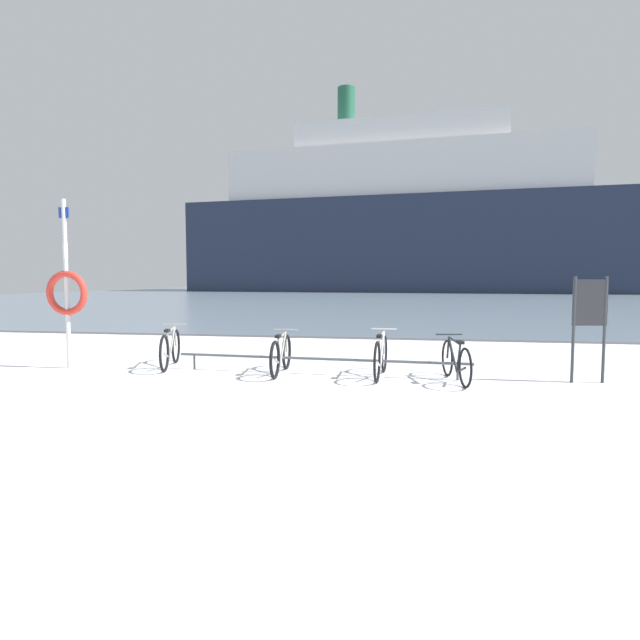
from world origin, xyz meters
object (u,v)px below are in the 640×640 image
bicycle_1 (281,355)px  ferry_ship (408,223)px  bicycle_0 (170,349)px  bicycle_2 (381,356)px  bicycle_3 (456,361)px  info_sign (590,312)px  rescue_post (67,290)px

bicycle_1 → ferry_ship: size_ratio=0.03×
bicycle_0 → bicycle_2: bearing=-5.0°
bicycle_3 → bicycle_2: bearing=171.2°
bicycle_0 → bicycle_2: size_ratio=0.99×
bicycle_1 → bicycle_3: bicycle_1 is taller
bicycle_1 → bicycle_0: bearing=171.9°
bicycle_1 → info_sign: 5.21m
bicycle_0 → info_sign: 7.46m
bicycle_3 → rescue_post: 7.24m
bicycle_0 → rescue_post: (-1.86, -0.42, 1.13)m
bicycle_0 → bicycle_3: bicycle_0 is taller
rescue_post → info_sign: bearing=0.9°
ferry_ship → info_sign: bearing=-86.6°
bicycle_0 → info_sign: (7.41, -0.27, 0.80)m
bicycle_1 → bicycle_3: (3.02, -0.23, -0.00)m
bicycle_2 → info_sign: info_sign is taller
bicycle_0 → bicycle_3: bearing=-5.9°
rescue_post → bicycle_1: bearing=1.4°
bicycle_3 → ferry_ship: bearing=91.3°
bicycle_3 → rescue_post: size_ratio=0.51×
bicycle_0 → ferry_ship: 58.60m
bicycle_3 → info_sign: size_ratio=0.93×
bicycle_3 → ferry_ship: size_ratio=0.03×
bicycle_2 → ferry_ship: 58.81m
bicycle_1 → rescue_post: size_ratio=0.52×
bicycle_2 → ferry_ship: bearing=90.1°
bicycle_1 → bicycle_2: (1.78, -0.03, 0.02)m
bicycle_3 → bicycle_1: bearing=175.7°
bicycle_1 → ferry_ship: 58.81m
bicycle_0 → bicycle_3: size_ratio=1.05×
bicycle_0 → rescue_post: 2.21m
info_sign → bicycle_2: bearing=-178.6°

